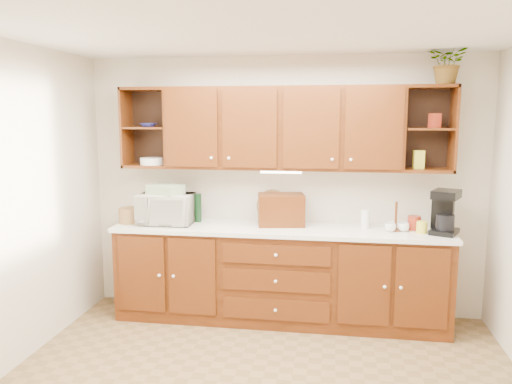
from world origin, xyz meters
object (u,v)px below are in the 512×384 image
(bread_box, at_px, (281,210))
(coffee_maker, at_px, (445,213))
(microwave, at_px, (166,209))
(potted_plant, at_px, (449,62))

(bread_box, relative_size, coffee_maker, 1.10)
(microwave, relative_size, potted_plant, 1.37)
(bread_box, xyz_separation_m, coffee_maker, (1.52, -0.11, 0.04))
(microwave, height_order, potted_plant, potted_plant)
(potted_plant, bearing_deg, coffee_maker, -84.43)
(bread_box, height_order, potted_plant, potted_plant)
(bread_box, bearing_deg, coffee_maker, -14.70)
(coffee_maker, distance_m, potted_plant, 1.36)
(bread_box, bearing_deg, potted_plant, -9.89)
(coffee_maker, height_order, potted_plant, potted_plant)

